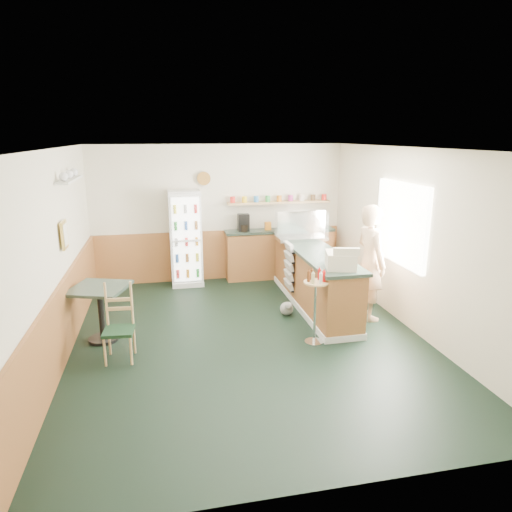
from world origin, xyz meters
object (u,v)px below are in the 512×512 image
object	(u,v)px
display_case	(301,226)
condiment_stand	(315,297)
cash_register	(341,260)
shopkeeper	(370,263)
cafe_chair	(119,320)
cafe_table	(100,303)
drinks_fridge	(186,238)

from	to	relation	value
display_case	condiment_stand	xyz separation A→B (m)	(-0.45, -2.14, -0.58)
condiment_stand	cash_register	bearing A→B (deg)	28.39
display_case	shopkeeper	world-z (taller)	shopkeeper
display_case	cafe_chair	xyz separation A→B (m)	(-3.11, -2.03, -0.73)
condiment_stand	cafe_table	distance (m)	3.03
shopkeeper	display_case	bearing A→B (deg)	20.77
drinks_fridge	shopkeeper	size ratio (longest dim) A/B	1.00
shopkeeper	cash_register	bearing A→B (deg)	118.82
drinks_fridge	shopkeeper	distance (m)	3.61
display_case	cash_register	bearing A→B (deg)	-90.00
drinks_fridge	cash_register	size ratio (longest dim) A/B	4.29
condiment_stand	cafe_table	bearing A→B (deg)	166.83
cash_register	shopkeeper	size ratio (longest dim) A/B	0.23
drinks_fridge	condiment_stand	bearing A→B (deg)	-62.28
condiment_stand	cafe_table	size ratio (longest dim) A/B	1.13
shopkeeper	condiment_stand	world-z (taller)	shopkeeper
display_case	cafe_chair	distance (m)	3.78
display_case	shopkeeper	size ratio (longest dim) A/B	0.49
display_case	cafe_chair	world-z (taller)	display_case
cafe_table	cash_register	bearing A→B (deg)	-7.53
drinks_fridge	condiment_stand	xyz separation A→B (m)	(1.60, -3.05, -0.24)
shopkeeper	condiment_stand	xyz separation A→B (m)	(-1.15, -0.72, -0.23)
drinks_fridge	condiment_stand	world-z (taller)	drinks_fridge
display_case	cafe_chair	size ratio (longest dim) A/B	0.89
condiment_stand	cafe_chair	world-z (taller)	condiment_stand
cafe_chair	shopkeeper	bearing A→B (deg)	13.57
cash_register	condiment_stand	world-z (taller)	cash_register
cafe_chair	display_case	bearing A→B (deg)	37.72
cafe_table	display_case	bearing A→B (deg)	23.14
drinks_fridge	condiment_stand	distance (m)	3.45
display_case	cafe_chair	bearing A→B (deg)	-146.88
cash_register	cafe_table	bearing A→B (deg)	-172.84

